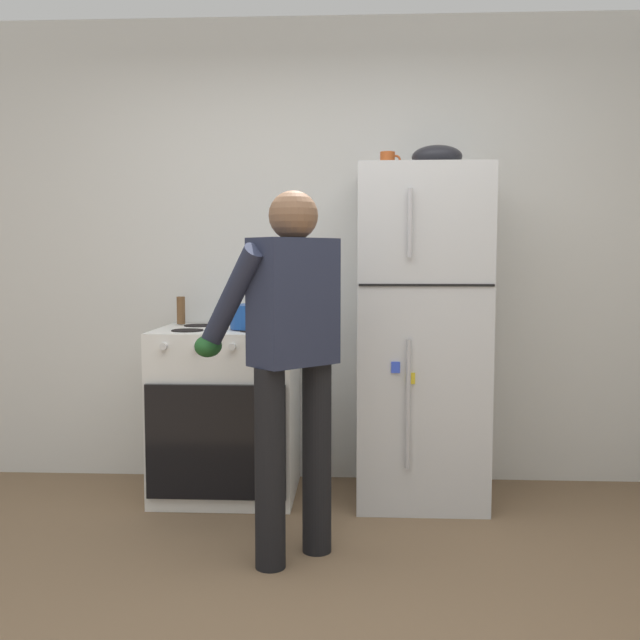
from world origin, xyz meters
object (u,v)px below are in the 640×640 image
(refrigerator, at_px, (420,336))
(red_pot, at_px, (254,316))
(pepper_mill, at_px, (181,310))
(stove_range, at_px, (227,412))
(person_cook, at_px, (289,343))
(coffee_mug, at_px, (388,161))
(mixing_bowl, at_px, (437,157))

(refrigerator, xyz_separation_m, red_pot, (-0.90, -0.05, 0.10))
(refrigerator, height_order, pepper_mill, refrigerator)
(stove_range, relative_size, person_cook, 0.58)
(person_cook, height_order, pepper_mill, person_cook)
(refrigerator, xyz_separation_m, stove_range, (-1.06, -0.01, -0.43))
(coffee_mug, distance_m, mixing_bowl, 0.26)
(person_cook, distance_m, coffee_mug, 1.34)
(person_cook, bearing_deg, mixing_bowl, 49.81)
(coffee_mug, bearing_deg, stove_range, -176.09)
(mixing_bowl, bearing_deg, pepper_mill, 172.09)
(coffee_mug, xyz_separation_m, pepper_mill, (-1.18, 0.15, -0.83))
(stove_range, bearing_deg, person_cook, -63.01)
(coffee_mug, bearing_deg, refrigerator, -15.83)
(pepper_mill, bearing_deg, person_cook, -55.25)
(refrigerator, relative_size, red_pot, 5.04)
(refrigerator, relative_size, mixing_bowl, 6.71)
(red_pot, bearing_deg, mixing_bowl, 2.92)
(red_pot, xyz_separation_m, coffee_mug, (0.72, 0.10, 0.84))
(red_pot, relative_size, mixing_bowl, 1.33)
(coffee_mug, xyz_separation_m, mixing_bowl, (0.26, -0.05, 0.01))
(stove_range, height_order, pepper_mill, pepper_mill)
(stove_range, distance_m, red_pot, 0.56)
(person_cook, relative_size, pepper_mill, 10.11)
(refrigerator, relative_size, coffee_mug, 16.00)
(person_cook, relative_size, mixing_bowl, 5.99)
(red_pot, relative_size, pepper_mill, 2.25)
(pepper_mill, relative_size, mixing_bowl, 0.59)
(pepper_mill, bearing_deg, coffee_mug, -7.23)
(pepper_mill, xyz_separation_m, mixing_bowl, (1.44, -0.20, 0.84))
(refrigerator, xyz_separation_m, pepper_mill, (-1.36, 0.20, 0.12))
(stove_range, relative_size, red_pot, 2.63)
(person_cook, bearing_deg, pepper_mill, 124.75)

